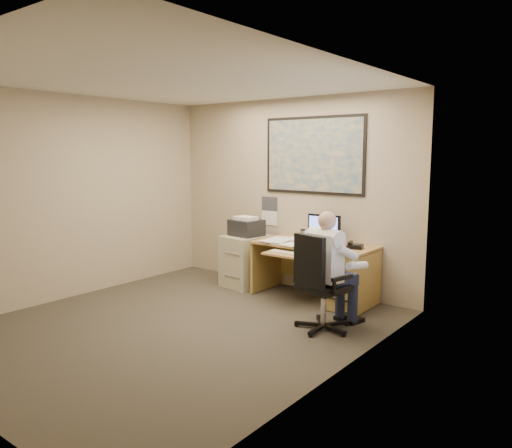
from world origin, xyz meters
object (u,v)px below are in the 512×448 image
Objects in this scene: person at (326,271)px; office_chair at (322,303)px; desk at (337,270)px; filing_cabinet at (247,256)px.

office_chair is at bearing -67.55° from person.
office_chair is at bearing -69.65° from desk.
person reaches higher than office_chair.
desk is 1.06m from office_chair.
desk reaches higher than filing_cabinet.
office_chair is (1.83, -0.95, -0.13)m from filing_cabinet.
person is (1.82, -0.87, 0.21)m from filing_cabinet.
office_chair is (0.37, -0.99, -0.13)m from desk.
office_chair is 0.35m from person.
filing_cabinet is 0.96× the size of office_chair.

